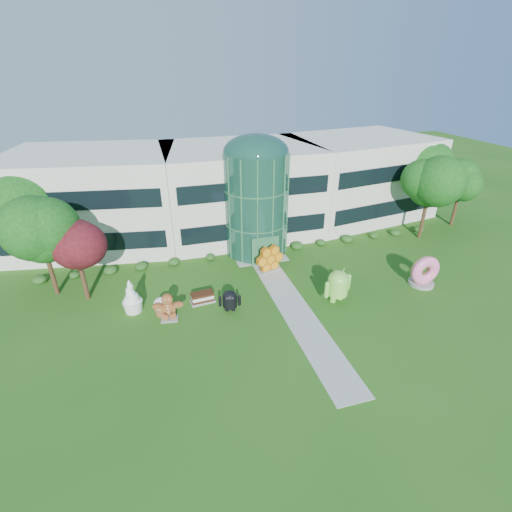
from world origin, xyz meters
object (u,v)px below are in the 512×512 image
object	(u,v)px
donut	(424,270)
gingerbread	(168,307)
android_green	(338,284)
android_black	(230,299)

from	to	relation	value
donut	gingerbread	world-z (taller)	donut
android_green	donut	world-z (taller)	android_green
android_black	gingerbread	bearing A→B (deg)	-170.35
android_green	android_black	size ratio (longest dim) A/B	1.52
android_black	gingerbread	distance (m)	4.58
donut	android_green	bearing A→B (deg)	-178.05
android_black	gingerbread	xyz separation A→B (m)	(-4.57, 0.13, 0.11)
android_black	donut	size ratio (longest dim) A/B	0.74
donut	gingerbread	xyz separation A→B (m)	(-21.20, 1.04, -0.25)
android_black	gingerbread	size ratio (longest dim) A/B	0.83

